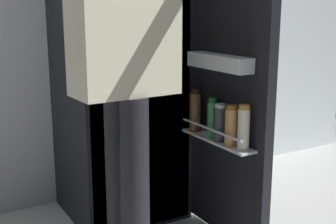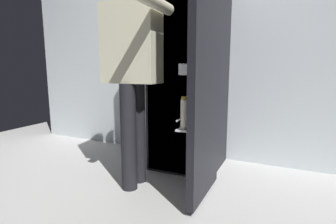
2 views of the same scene
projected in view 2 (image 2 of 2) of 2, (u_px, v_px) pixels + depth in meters
ground_plane at (165, 187)px, 2.11m from camera, size 5.97×5.97×0.00m
kitchen_wall at (202, 42)px, 2.71m from camera, size 4.40×0.10×2.41m
refrigerator at (190, 80)px, 2.40m from camera, size 0.66×1.18×1.66m
person at (133, 61)px, 1.98m from camera, size 0.56×0.73×1.65m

